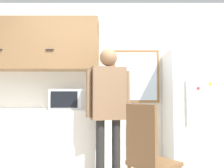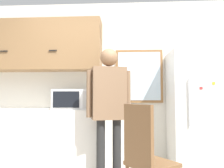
{
  "view_description": "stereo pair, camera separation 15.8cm",
  "coord_description": "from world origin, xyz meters",
  "px_view_note": "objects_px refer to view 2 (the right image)",
  "views": [
    {
      "loc": [
        0.23,
        -1.82,
        1.1
      ],
      "look_at": [
        0.22,
        0.98,
        1.27
      ],
      "focal_mm": 35.0,
      "sensor_mm": 36.0,
      "label": 1
    },
    {
      "loc": [
        0.39,
        -1.82,
        1.1
      ],
      "look_at": [
        0.22,
        0.98,
        1.27
      ],
      "focal_mm": 35.0,
      "sensor_mm": 36.0,
      "label": 2
    }
  ],
  "objects_px": {
    "person": "(109,100)",
    "refrigerator": "(197,112)",
    "chair": "(145,153)",
    "microwave": "(73,99)"
  },
  "relations": [
    {
      "from": "refrigerator",
      "to": "person",
      "type": "bearing_deg",
      "value": -161.05
    },
    {
      "from": "person",
      "to": "refrigerator",
      "type": "bearing_deg",
      "value": 4.37
    },
    {
      "from": "refrigerator",
      "to": "chair",
      "type": "distance_m",
      "value": 1.37
    },
    {
      "from": "microwave",
      "to": "refrigerator",
      "type": "bearing_deg",
      "value": 0.71
    },
    {
      "from": "chair",
      "to": "refrigerator",
      "type": "bearing_deg",
      "value": -78.54
    },
    {
      "from": "person",
      "to": "chair",
      "type": "distance_m",
      "value": 0.89
    },
    {
      "from": "microwave",
      "to": "chair",
      "type": "relative_size",
      "value": 0.52
    },
    {
      "from": "microwave",
      "to": "refrigerator",
      "type": "xyz_separation_m",
      "value": [
        1.83,
        0.02,
        -0.18
      ]
    },
    {
      "from": "refrigerator",
      "to": "chair",
      "type": "bearing_deg",
      "value": -129.74
    },
    {
      "from": "chair",
      "to": "microwave",
      "type": "bearing_deg",
      "value": 5.68
    }
  ]
}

